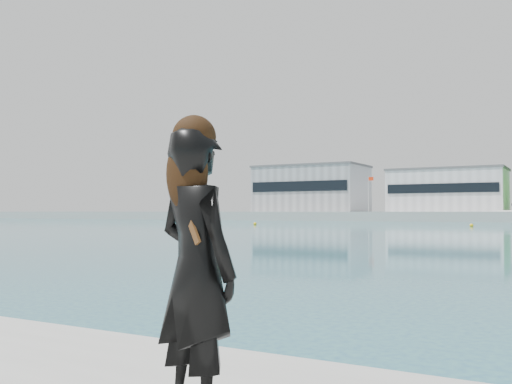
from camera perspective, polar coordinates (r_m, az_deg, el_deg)
warehouse_grey_left at (r=143.41m, az=5.57°, el=0.33°), size 26.52×16.36×11.50m
warehouse_white at (r=133.58m, az=18.64°, el=0.17°), size 24.48×15.35×9.50m
flagpole_left at (r=130.74m, az=11.21°, el=0.05°), size 1.28×0.16×8.00m
buoy_far at (r=85.77m, az=-0.10°, el=-3.31°), size 0.50×0.50×0.50m
buoy_extra at (r=81.32m, az=20.75°, el=-3.25°), size 0.50×0.50×0.50m
woman at (r=3.31m, az=-6.03°, el=-6.99°), size 0.70×0.57×1.76m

